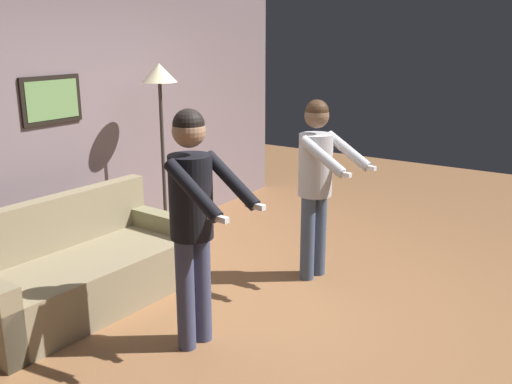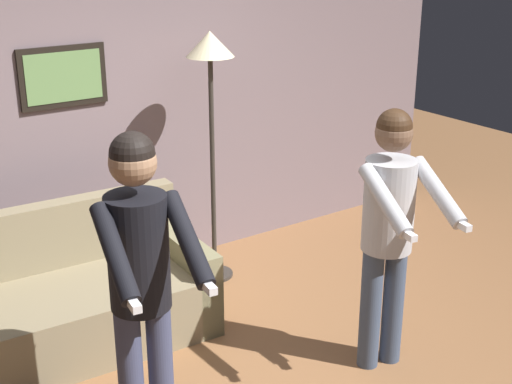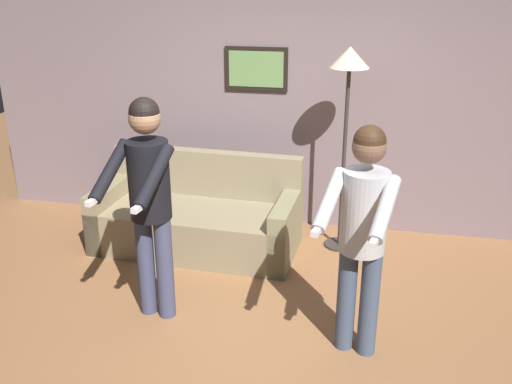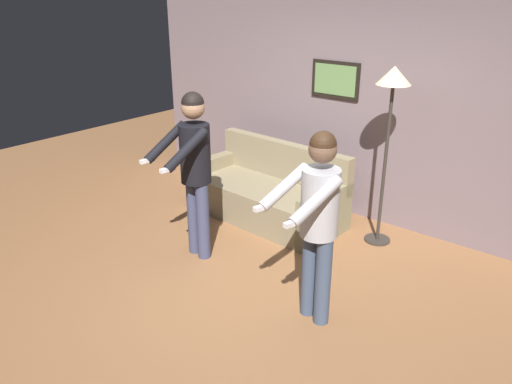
{
  "view_description": "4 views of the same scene",
  "coord_description": "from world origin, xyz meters",
  "px_view_note": "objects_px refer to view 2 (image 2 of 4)",
  "views": [
    {
      "loc": [
        -3.6,
        -2.22,
        2.18
      ],
      "look_at": [
        -0.06,
        0.11,
        0.99
      ],
      "focal_mm": 40.0,
      "sensor_mm": 36.0,
      "label": 1
    },
    {
      "loc": [
        -2.06,
        -2.68,
        2.56
      ],
      "look_at": [
        -0.1,
        0.13,
        1.3
      ],
      "focal_mm": 50.0,
      "sensor_mm": 36.0,
      "label": 2
    },
    {
      "loc": [
        0.76,
        -3.4,
        2.51
      ],
      "look_at": [
        0.05,
        0.1,
        1.11
      ],
      "focal_mm": 40.0,
      "sensor_mm": 36.0,
      "label": 3
    },
    {
      "loc": [
        2.62,
        -3.01,
        2.6
      ],
      "look_at": [
        0.15,
        0.02,
        0.99
      ],
      "focal_mm": 35.0,
      "sensor_mm": 36.0,
      "label": 4
    }
  ],
  "objects_px": {
    "torchiere_lamp": "(211,74)",
    "person_standing_left": "(140,268)",
    "person_standing_right": "(390,219)",
    "couch": "(60,306)"
  },
  "relations": [
    {
      "from": "torchiere_lamp",
      "to": "person_standing_left",
      "type": "bearing_deg",
      "value": -131.73
    },
    {
      "from": "torchiere_lamp",
      "to": "person_standing_right",
      "type": "height_order",
      "value": "torchiere_lamp"
    },
    {
      "from": "person_standing_left",
      "to": "person_standing_right",
      "type": "height_order",
      "value": "person_standing_left"
    },
    {
      "from": "person_standing_left",
      "to": "person_standing_right",
      "type": "distance_m",
      "value": 1.53
    },
    {
      "from": "person_standing_left",
      "to": "person_standing_right",
      "type": "relative_size",
      "value": 1.05
    },
    {
      "from": "person_standing_left",
      "to": "person_standing_right",
      "type": "bearing_deg",
      "value": -5.7
    },
    {
      "from": "person_standing_left",
      "to": "person_standing_right",
      "type": "xyz_separation_m",
      "value": [
        1.52,
        -0.15,
        -0.05
      ]
    },
    {
      "from": "couch",
      "to": "person_standing_right",
      "type": "distance_m",
      "value": 2.17
    },
    {
      "from": "couch",
      "to": "torchiere_lamp",
      "type": "xyz_separation_m",
      "value": [
        1.34,
        0.27,
        1.32
      ]
    },
    {
      "from": "person_standing_left",
      "to": "couch",
      "type": "bearing_deg",
      "value": 91.32
    }
  ]
}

